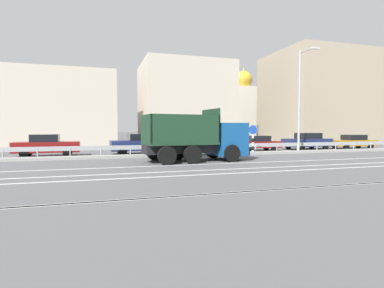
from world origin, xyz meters
name	(u,v)px	position (x,y,z in m)	size (l,w,h in m)	color
ground_plane	(201,160)	(0.00, 0.00, 0.00)	(320.00, 320.00, 0.00)	#565659
lane_strip_0	(204,164)	(-0.69, -2.45, 0.00)	(70.73, 0.16, 0.01)	silver
lane_strip_1	(219,170)	(-0.69, -4.72, 0.00)	(70.73, 0.16, 0.01)	silver
lane_strip_2	(230,173)	(-0.69, -6.01, 0.00)	(70.73, 0.16, 0.01)	silver
lane_strip_3	(277,189)	(-0.69, -9.69, 0.00)	(70.73, 0.16, 0.01)	silver
lane_strip_4	(277,190)	(-0.69, -9.74, 0.00)	(70.73, 0.16, 0.01)	silver
median_island	(189,155)	(0.00, 2.79, 0.09)	(38.90, 1.10, 0.18)	gray
median_guardrail	(184,147)	(0.00, 4.13, 0.57)	(70.73, 0.09, 0.78)	#9EA0A5
dump_truck	(206,141)	(0.11, -0.57, 1.22)	(6.54, 3.25, 3.22)	#144C8C
median_road_sign	(253,138)	(5.22, 2.79, 1.24)	(0.79, 0.16, 2.32)	white
street_lamp_1	(301,97)	(9.39, 2.60, 4.60)	(0.71, 1.94, 8.31)	#ADADB2
parked_car_3	(47,145)	(-9.92, 5.43, 0.79)	(4.44, 1.87, 1.59)	maroon
parked_car_4	(139,144)	(-3.31, 5.54, 0.80)	(4.44, 2.18, 1.59)	navy
parked_car_5	(204,143)	(2.36, 6.12, 0.73)	(4.95, 2.03, 1.46)	black
parked_car_6	(258,143)	(7.38, 5.84, 0.70)	(4.11, 2.02, 1.37)	maroon
parked_car_7	(307,141)	(12.85, 6.09, 0.79)	(4.69, 2.26, 1.59)	navy
parked_car_8	(353,142)	(18.10, 5.81, 0.70)	(4.68, 1.99, 1.39)	#B27A14
background_building_0	(31,109)	(-14.51, 23.98, 4.53)	(20.49, 11.29, 9.06)	beige
background_building_1	(184,104)	(5.10, 22.49, 5.46)	(11.75, 10.70, 10.91)	beige
background_building_2	(331,99)	(26.28, 18.14, 6.34)	(17.96, 11.48, 12.69)	tan
church_tower	(243,106)	(18.54, 31.00, 6.04)	(3.60, 3.60, 13.24)	silver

